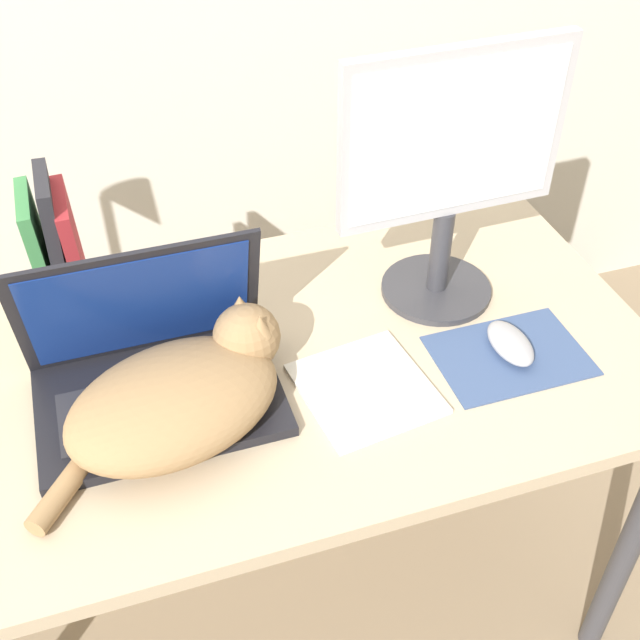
{
  "coord_description": "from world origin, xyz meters",
  "views": [
    {
      "loc": [
        -0.12,
        -0.57,
        1.62
      ],
      "look_at": [
        0.16,
        0.31,
        0.82
      ],
      "focal_mm": 45.0,
      "sensor_mm": 36.0,
      "label": 1
    }
  ],
  "objects_px": {
    "cat": "(183,394)",
    "book_row": "(57,252)",
    "notepad": "(366,389)",
    "computer_mouse": "(510,343)",
    "webcam": "(178,264)",
    "external_monitor": "(451,167)",
    "laptop": "(154,372)"
  },
  "relations": [
    {
      "from": "external_monitor",
      "to": "book_row",
      "type": "distance_m",
      "value": 0.66
    },
    {
      "from": "external_monitor",
      "to": "webcam",
      "type": "xyz_separation_m",
      "value": [
        -0.43,
        0.17,
        -0.21
      ]
    },
    {
      "from": "notepad",
      "to": "cat",
      "type": "bearing_deg",
      "value": 174.97
    },
    {
      "from": "external_monitor",
      "to": "notepad",
      "type": "relative_size",
      "value": 2.0
    },
    {
      "from": "book_row",
      "to": "notepad",
      "type": "xyz_separation_m",
      "value": [
        0.42,
        -0.35,
        -0.11
      ]
    },
    {
      "from": "cat",
      "to": "book_row",
      "type": "xyz_separation_m",
      "value": [
        -0.14,
        0.33,
        0.06
      ]
    },
    {
      "from": "external_monitor",
      "to": "webcam",
      "type": "distance_m",
      "value": 0.51
    },
    {
      "from": "cat",
      "to": "webcam",
      "type": "xyz_separation_m",
      "value": [
        0.05,
        0.34,
        -0.02
      ]
    },
    {
      "from": "laptop",
      "to": "computer_mouse",
      "type": "distance_m",
      "value": 0.57
    },
    {
      "from": "laptop",
      "to": "computer_mouse",
      "type": "height_order",
      "value": "laptop"
    },
    {
      "from": "book_row",
      "to": "notepad",
      "type": "height_order",
      "value": "book_row"
    },
    {
      "from": "cat",
      "to": "book_row",
      "type": "distance_m",
      "value": 0.36
    },
    {
      "from": "book_row",
      "to": "webcam",
      "type": "xyz_separation_m",
      "value": [
        0.19,
        0.01,
        -0.08
      ]
    },
    {
      "from": "webcam",
      "to": "notepad",
      "type": "bearing_deg",
      "value": -58.31
    },
    {
      "from": "laptop",
      "to": "cat",
      "type": "height_order",
      "value": "laptop"
    },
    {
      "from": "laptop",
      "to": "notepad",
      "type": "distance_m",
      "value": 0.33
    },
    {
      "from": "external_monitor",
      "to": "computer_mouse",
      "type": "distance_m",
      "value": 0.3
    },
    {
      "from": "laptop",
      "to": "book_row",
      "type": "bearing_deg",
      "value": 112.86
    },
    {
      "from": "external_monitor",
      "to": "computer_mouse",
      "type": "xyz_separation_m",
      "value": [
        0.05,
        -0.18,
        -0.24
      ]
    },
    {
      "from": "laptop",
      "to": "cat",
      "type": "relative_size",
      "value": 0.89
    },
    {
      "from": "computer_mouse",
      "to": "notepad",
      "type": "relative_size",
      "value": 0.5
    },
    {
      "from": "cat",
      "to": "webcam",
      "type": "relative_size",
      "value": 6.28
    },
    {
      "from": "cat",
      "to": "webcam",
      "type": "bearing_deg",
      "value": 81.04
    },
    {
      "from": "external_monitor",
      "to": "computer_mouse",
      "type": "relative_size",
      "value": 4.02
    },
    {
      "from": "cat",
      "to": "book_row",
      "type": "bearing_deg",
      "value": 113.29
    },
    {
      "from": "external_monitor",
      "to": "book_row",
      "type": "relative_size",
      "value": 1.74
    },
    {
      "from": "computer_mouse",
      "to": "notepad",
      "type": "bearing_deg",
      "value": -177.44
    },
    {
      "from": "computer_mouse",
      "to": "notepad",
      "type": "height_order",
      "value": "computer_mouse"
    },
    {
      "from": "book_row",
      "to": "webcam",
      "type": "height_order",
      "value": "book_row"
    },
    {
      "from": "laptop",
      "to": "webcam",
      "type": "bearing_deg",
      "value": 72.49
    },
    {
      "from": "notepad",
      "to": "computer_mouse",
      "type": "bearing_deg",
      "value": 2.56
    },
    {
      "from": "computer_mouse",
      "to": "book_row",
      "type": "distance_m",
      "value": 0.76
    }
  ]
}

